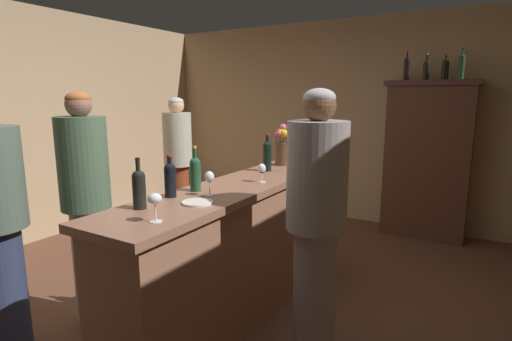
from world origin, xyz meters
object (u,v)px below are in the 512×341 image
wine_glass_front (155,200)px  wine_glass_rear (209,178)px  wine_bottle_syrah (267,154)px  wine_glass_mid (262,170)px  patron_by_cabinet (178,161)px  display_bottle_midleft (426,69)px  bartender (316,220)px  wine_bottle_pinot (170,178)px  display_bottle_left (407,68)px  patron_tall (86,200)px  display_bottle_midright (462,66)px  display_cabinet (427,158)px  flower_arrangement (282,147)px  display_bottle_center (445,68)px  bar_counter (236,251)px  wine_bottle_riesling (139,187)px  wine_bottle_malbec (195,172)px  cheese_plate (197,202)px

wine_glass_front → wine_glass_rear: 0.58m
wine_bottle_syrah → wine_glass_mid: wine_bottle_syrah is taller
patron_by_cabinet → display_bottle_midleft: bearing=46.3°
bartender → wine_glass_rear: bearing=20.4°
wine_bottle_pinot → display_bottle_midleft: bearing=71.6°
wine_glass_front → bartender: 0.93m
display_bottle_left → patron_by_cabinet: 2.86m
display_bottle_midleft → patron_tall: bearing=-118.2°
display_bottle_midright → patron_tall: 3.96m
display_cabinet → display_bottle_left: display_bottle_left is taller
flower_arrangement → wine_glass_mid: bearing=-74.3°
display_bottle_center → display_bottle_midright: display_bottle_midright is taller
bar_counter → wine_bottle_riesling: size_ratio=8.13×
wine_glass_rear → flower_arrangement: 1.28m
display_cabinet → patron_tall: 3.68m
wine_glass_mid → flower_arrangement: 0.77m
display_bottle_left → patron_by_cabinet: size_ratio=0.20×
wine_glass_rear → display_bottle_midleft: 3.16m
display_bottle_midright → wine_glass_front: bearing=-107.2°
display_cabinet → display_bottle_midright: 1.06m
bar_counter → display_bottle_midleft: (0.86, 2.60, 1.43)m
wine_bottle_syrah → wine_bottle_pinot: (-0.09, -1.09, -0.02)m
wine_bottle_riesling → wine_bottle_malbec: (-0.00, 0.50, 0.00)m
wine_glass_rear → patron_tall: 0.95m
bar_counter → display_bottle_center: bearing=67.8°
cheese_plate → display_bottle_midleft: 3.35m
wine_glass_mid → display_bottle_left: size_ratio=0.42×
wine_bottle_riesling → cheese_plate: wine_bottle_riesling is taller
bartender → cheese_plate: bearing=36.1°
patron_by_cabinet → wine_glass_mid: bearing=-14.2°
display_bottle_midleft → patron_tall: size_ratio=0.17×
bar_counter → patron_tall: bearing=-144.3°
wine_bottle_pinot → flower_arrangement: flower_arrangement is taller
display_bottle_midright → bartender: bearing=-99.8°
wine_bottle_riesling → wine_bottle_pinot: bearing=96.8°
wine_bottle_malbec → bar_counter: bearing=65.4°
display_cabinet → patron_tall: (-1.80, -3.21, -0.02)m
display_cabinet → bartender: display_cabinet is taller
display_cabinet → wine_bottle_syrah: 2.25m
bar_counter → display_bottle_midleft: display_bottle_midleft is taller
wine_glass_mid → cheese_plate: bearing=-92.7°
display_bottle_midleft → display_bottle_midright: 0.35m
bar_counter → display_cabinet: bearing=70.0°
bar_counter → display_bottle_left: (0.65, 2.60, 1.46)m
wine_bottle_syrah → wine_glass_rear: bearing=-83.8°
wine_glass_front → wine_bottle_malbec: bearing=112.0°
wine_glass_rear → patron_by_cabinet: size_ratio=0.10×
display_bottle_midright → bartender: size_ratio=0.20×
bar_counter → display_bottle_left: display_bottle_left is taller
bartender → wine_glass_mid: bearing=-23.4°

